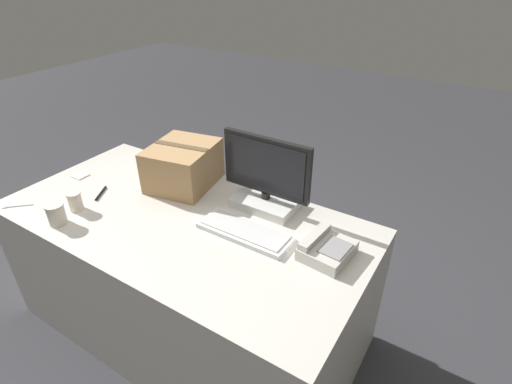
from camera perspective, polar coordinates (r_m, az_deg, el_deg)
The scene contains 11 objects.
ground_plane at distance 2.44m, azimuth -8.84°, elevation -18.09°, with size 12.00×12.00×0.00m, color #38383D.
office_desk at distance 2.17m, azimuth -9.63°, elevation -11.68°, with size 1.80×0.90×0.74m.
monitor at distance 1.93m, azimuth 1.43°, elevation 1.50°, with size 0.46×0.21×0.37m.
keyboard at distance 1.80m, azimuth -1.56°, elevation -5.64°, with size 0.44×0.16×0.03m.
desk_phone at distance 1.70m, azimuth 9.98°, elevation -7.99°, with size 0.20×0.23×0.08m.
paper_cup_left at distance 2.14m, azimuth -24.44°, elevation -1.18°, with size 0.07×0.07×0.10m.
paper_cup_right at distance 2.06m, azimuth -26.65°, elevation -2.81°, with size 0.09×0.09×0.10m.
spoon at distance 2.33m, azimuth -31.41°, elevation -1.78°, with size 0.12×0.11×0.00m.
cardboard_box at distance 2.17m, azimuth -10.37°, elevation 3.76°, with size 0.37×0.41×0.23m.
pen_marker at distance 2.24m, azimuth -21.29°, elevation -0.16°, with size 0.08×0.12×0.01m.
sticky_note_pad at distance 2.47m, azimuth -23.81°, elevation 2.16°, with size 0.07×0.07×0.01m.
Camera 1 is at (1.14, -1.14, 1.83)m, focal length 28.00 mm.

